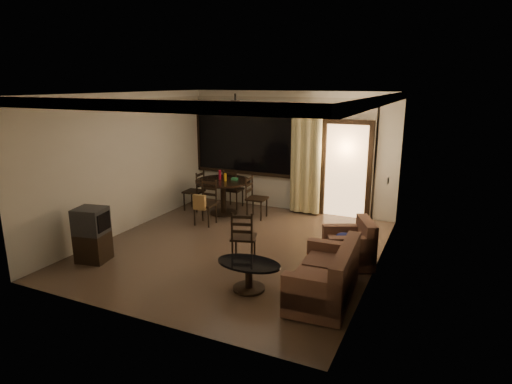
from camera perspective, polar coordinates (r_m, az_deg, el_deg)
The scene contains 12 objects.
ground at distance 8.05m, azimuth -2.55°, elevation -7.35°, with size 5.50×5.50×0.00m, color #7F6651.
room_shell at distance 8.95m, azimuth 5.98°, elevation 6.94°, with size 5.50×6.70×5.50m.
dining_table at distance 9.91m, azimuth -4.39°, elevation 0.62°, with size 1.28×1.28×1.02m.
dining_chair_west at distance 10.36m, azimuth -8.21°, elevation -0.84°, with size 0.43×0.43×0.95m.
dining_chair_east at distance 9.65m, azimuth 0.05°, elevation -1.84°, with size 0.43×0.43×0.95m.
dining_chair_south at distance 9.27m, azimuth -6.80°, elevation -2.49°, with size 0.43×0.49×0.95m.
dining_chair_north at distance 10.46m, azimuth -3.07°, elevation -0.57°, with size 0.43×0.43×0.95m.
tv_cabinet at distance 7.82m, azimuth -21.00°, elevation -5.32°, with size 0.57×0.53×0.94m.
sofa at distance 6.20m, azimuth 9.46°, elevation -11.34°, with size 0.86×1.52×0.79m.
armchair at distance 7.37m, azimuth 12.53°, elevation -7.17°, with size 1.01×1.01×0.77m.
coffee_table at distance 6.40m, azimuth -0.97°, elevation -10.54°, with size 0.98×0.59×0.43m.
side_chair at distance 7.34m, azimuth -1.67°, elevation -7.26°, with size 0.51×0.51×0.92m.
Camera 1 is at (3.46, -6.63, 2.99)m, focal length 30.00 mm.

